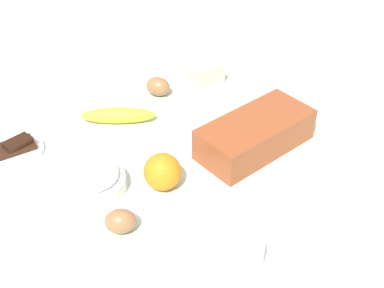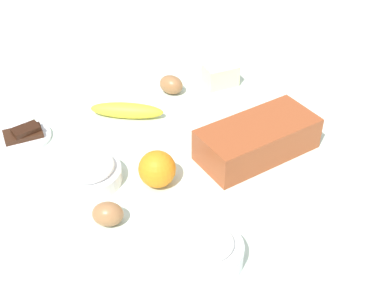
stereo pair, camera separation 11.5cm
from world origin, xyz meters
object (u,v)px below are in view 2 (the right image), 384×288
(flour_bowl, at_px, (209,250))
(banana, at_px, (127,110))
(sugar_bowl, at_px, (90,171))
(orange_fruit, at_px, (157,169))
(egg_near_butter, at_px, (171,85))
(egg_beside_bowl, at_px, (108,214))
(loaf_pan, at_px, (258,139))
(butter_block, at_px, (220,75))
(chocolate_plate, at_px, (24,136))

(flour_bowl, relative_size, banana, 0.66)
(flour_bowl, bearing_deg, sugar_bowl, 104.62)
(orange_fruit, bearing_deg, banana, 75.70)
(egg_near_butter, distance_m, egg_beside_bowl, 0.50)
(loaf_pan, height_order, egg_near_butter, loaf_pan)
(egg_near_butter, xyz_separation_m, egg_beside_bowl, (-0.37, -0.35, -0.00))
(egg_beside_bowl, bearing_deg, banana, 55.93)
(butter_block, height_order, egg_beside_bowl, butter_block)
(loaf_pan, height_order, orange_fruit, orange_fruit)
(banana, xyz_separation_m, chocolate_plate, (-0.25, 0.06, -0.01))
(loaf_pan, bearing_deg, chocolate_plate, 141.68)
(sugar_bowl, relative_size, orange_fruit, 1.69)
(sugar_bowl, distance_m, orange_fruit, 0.15)
(butter_block, relative_size, egg_beside_bowl, 1.42)
(flour_bowl, distance_m, egg_beside_bowl, 0.22)
(loaf_pan, distance_m, egg_near_butter, 0.34)
(egg_near_butter, bearing_deg, banana, -167.23)
(egg_near_butter, bearing_deg, loaf_pan, -86.20)
(flour_bowl, xyz_separation_m, banana, (0.10, 0.50, -0.01))
(chocolate_plate, bearing_deg, egg_beside_bowl, -83.21)
(sugar_bowl, bearing_deg, loaf_pan, -19.11)
(sugar_bowl, xyz_separation_m, orange_fruit, (0.12, -0.09, 0.01))
(egg_beside_bowl, relative_size, chocolate_plate, 0.49)
(banana, height_order, chocolate_plate, banana)
(orange_fruit, height_order, egg_near_butter, orange_fruit)
(egg_near_butter, relative_size, egg_beside_bowl, 1.08)
(banana, xyz_separation_m, butter_block, (0.30, -0.00, 0.01))
(banana, bearing_deg, egg_near_butter, 12.77)
(sugar_bowl, height_order, egg_beside_bowl, sugar_bowl)
(egg_beside_bowl, bearing_deg, butter_block, 31.14)
(sugar_bowl, xyz_separation_m, chocolate_plate, (-0.07, 0.23, -0.02))
(flour_bowl, distance_m, chocolate_plate, 0.58)
(sugar_bowl, xyz_separation_m, banana, (0.19, 0.18, -0.01))
(orange_fruit, xyz_separation_m, egg_near_butter, (0.22, 0.30, -0.02))
(loaf_pan, relative_size, banana, 1.49)
(butter_block, relative_size, chocolate_plate, 0.69)
(banana, distance_m, egg_near_butter, 0.16)
(banana, height_order, orange_fruit, orange_fruit)
(loaf_pan, height_order, flour_bowl, loaf_pan)
(sugar_bowl, bearing_deg, banana, 43.44)
(flour_bowl, bearing_deg, chocolate_plate, 105.27)
(loaf_pan, distance_m, chocolate_plate, 0.56)
(egg_beside_bowl, bearing_deg, egg_near_butter, 43.26)
(egg_near_butter, bearing_deg, butter_block, -16.05)
(loaf_pan, height_order, chocolate_plate, loaf_pan)
(banana, xyz_separation_m, egg_beside_bowl, (-0.21, -0.31, 0.00))
(flour_bowl, distance_m, egg_near_butter, 0.60)
(loaf_pan, distance_m, butter_block, 0.32)
(loaf_pan, xyz_separation_m, chocolate_plate, (-0.43, 0.36, -0.03))
(sugar_bowl, bearing_deg, chocolate_plate, 106.18)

